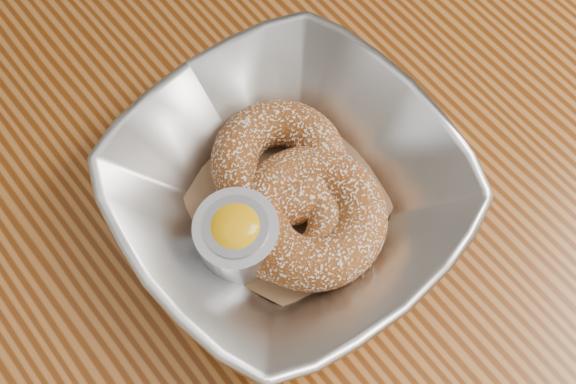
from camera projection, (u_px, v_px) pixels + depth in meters
ground_plane at (269, 367)px, 1.20m from camera, size 4.00×4.00×0.00m
table at (250, 259)px, 0.60m from camera, size 1.20×0.80×0.75m
serving_bowl at (288, 192)px, 0.49m from camera, size 0.24×0.24×0.06m
parchment at (288, 203)px, 0.51m from camera, size 0.19×0.19×0.00m
donut_back at (279, 162)px, 0.50m from camera, size 0.10×0.10×0.04m
donut_front at (289, 224)px, 0.48m from camera, size 0.12×0.12×0.03m
donut_extra at (311, 217)px, 0.48m from camera, size 0.13×0.13×0.04m
ramekin at (237, 235)px, 0.47m from camera, size 0.06×0.06×0.05m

